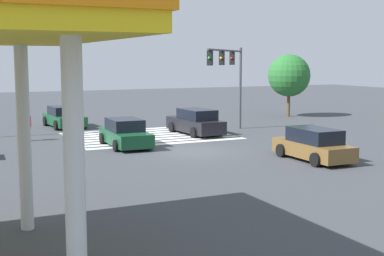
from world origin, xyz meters
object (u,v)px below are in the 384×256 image
car_2 (313,145)px  tree_corner_a (289,76)px  pedestrian (28,125)px  traffic_signal_mast (230,68)px  car_3 (196,122)px  car_1 (125,134)px  car_4 (64,117)px

car_2 → tree_corner_a: tree_corner_a is taller
tree_corner_a → pedestrian: bearing=12.4°
traffic_signal_mast → car_3: bearing=-62.7°
traffic_signal_mast → tree_corner_a: 11.92m
car_1 → pedestrian: (4.48, -4.35, 0.21)m
car_2 → traffic_signal_mast: bearing=-5.1°
car_3 → tree_corner_a: size_ratio=0.95×
traffic_signal_mast → pedestrian: traffic_signal_mast is taller
car_2 → tree_corner_a: size_ratio=0.84×
pedestrian → car_4: bearing=105.2°
car_3 → car_4: (6.79, -7.15, -0.07)m
traffic_signal_mast → car_4: 12.32m
car_2 → car_4: car_2 is taller
traffic_signal_mast → pedestrian: bearing=-55.6°
traffic_signal_mast → tree_corner_a: traffic_signal_mast is taller
pedestrian → tree_corner_a: (-21.74, -4.76, 2.48)m
car_2 → pedestrian: (11.16, -12.04, 0.19)m
car_1 → car_2: size_ratio=1.05×
car_3 → car_1: bearing=113.3°
traffic_signal_mast → car_1: bearing=-29.8°
traffic_signal_mast → car_1: size_ratio=1.21×
car_3 → pedestrian: (10.06, -1.60, 0.16)m
car_1 → traffic_signal_mast: bearing=106.7°
car_1 → tree_corner_a: bearing=119.3°
pedestrian → car_2: bearing=-1.4°
car_1 → car_2: (-6.68, 7.69, 0.02)m
pedestrian → traffic_signal_mast: bearing=35.2°
traffic_signal_mast → car_1: (7.66, 2.08, -3.45)m
car_4 → pedestrian: (3.27, 5.55, 0.22)m
car_3 → traffic_signal_mast: bearing=-110.7°
car_1 → car_3: 6.22m
pedestrian → tree_corner_a: size_ratio=0.32×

